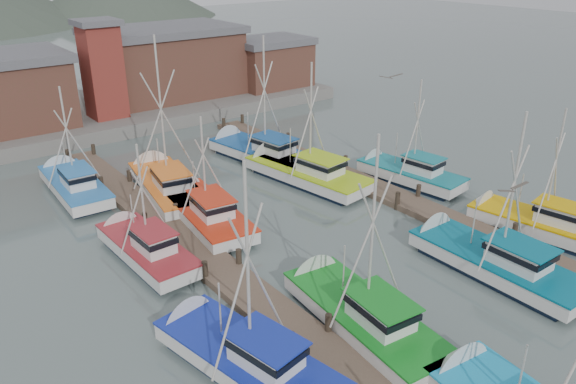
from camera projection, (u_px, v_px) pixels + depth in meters
ground at (390, 273)px, 28.95m from camera, size 260.00×260.00×0.00m
dock_left at (233, 281)px, 27.89m from camera, size 2.30×46.00×1.50m
dock_right at (419, 207)px, 35.71m from camera, size 2.30×46.00×1.50m
quay at (114, 110)px, 55.57m from camera, size 44.00×16.00×1.20m
shed_center at (165, 61)px, 57.28m from camera, size 14.84×9.54×6.90m
shed_right at (270, 62)px, 61.58m from camera, size 8.48×6.36×5.20m
lookout_tower at (102, 69)px, 49.56m from camera, size 3.60×3.60×8.50m
boat_4 at (356, 311)px, 24.76m from camera, size 3.93×9.48×9.86m
boat_5 at (487, 259)px, 28.93m from camera, size 3.86×9.69×9.53m
boat_6 at (239, 354)px, 22.17m from camera, size 4.28×9.29×9.78m
boat_7 at (531, 222)px, 32.81m from camera, size 3.93×8.71×8.30m
boat_8 at (202, 210)px, 34.27m from camera, size 3.99×9.64×7.58m
boat_9 at (302, 172)px, 40.10m from camera, size 4.55×10.56×9.51m
boat_10 at (143, 247)px, 30.09m from camera, size 3.03×8.19×7.26m
boat_11 at (405, 173)px, 39.94m from camera, size 3.57×8.50×8.10m
boat_12 at (165, 183)px, 38.07m from camera, size 4.59×10.06×11.50m
boat_13 at (258, 151)px, 44.04m from camera, size 4.61×10.51×10.59m
boat_14 at (73, 184)px, 38.05m from camera, size 3.43×8.92×8.23m
gull_near at (513, 189)px, 19.95m from camera, size 1.55×0.65×0.24m
gull_far at (391, 77)px, 30.59m from camera, size 1.53×0.66×0.24m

